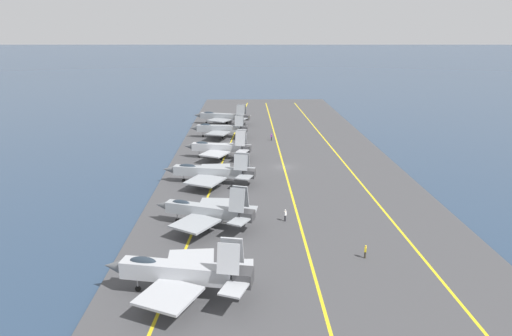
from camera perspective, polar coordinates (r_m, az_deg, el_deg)
name	(u,v)px	position (r m, az deg, el deg)	size (l,w,h in m)	color
ground_plane	(284,169)	(94.43, 3.50, -0.11)	(2000.00, 2000.00, 0.00)	navy
carrier_deck	(284,168)	(94.38, 3.50, 0.01)	(196.70, 47.86, 0.40)	#424244
deck_stripe_foul_line	(347,167)	(96.29, 11.33, 0.17)	(177.03, 0.36, 0.01)	yellow
deck_stripe_centerline	(284,167)	(94.32, 3.50, 0.13)	(177.03, 0.36, 0.01)	yellow
deck_stripe_edge_line	(220,167)	(94.16, -4.50, 0.08)	(177.03, 0.36, 0.01)	yellow
parked_jet_nearest	(179,272)	(49.42, -9.55, -12.68)	(13.25, 16.24, 6.81)	#A8AAAF
parked_jet_second	(206,211)	(65.45, -6.27, -5.31)	(13.31, 15.27, 6.51)	#93999E
parked_jet_third	(210,172)	(83.82, -5.71, -0.46)	(14.17, 17.43, 5.93)	#93999E
parked_jet_fourth	(219,148)	(100.16, -4.66, 2.57)	(12.69, 15.08, 6.57)	#A8AAAF
parked_jet_fifth	(220,129)	(120.54, -4.54, 4.94)	(12.82, 15.41, 5.94)	gray
parked_jet_sixth	(223,116)	(137.78, -4.20, 6.45)	(12.49, 17.51, 6.27)	gray
crew_white_vest	(285,215)	(67.44, 3.67, -5.85)	(0.45, 0.45, 1.84)	#232328
crew_purple_vest	(271,137)	(117.14, 1.94, 3.94)	(0.29, 0.40, 1.86)	#232328
crew_yellow_vest	(365,251)	(58.49, 13.51, -10.06)	(0.44, 0.35, 1.74)	#383328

